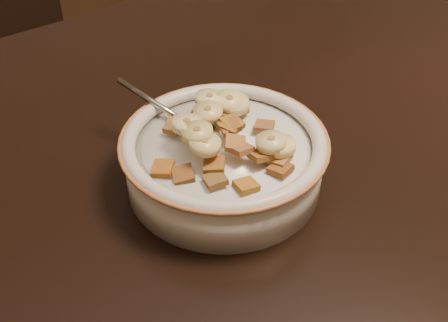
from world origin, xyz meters
TOP-DOWN VIEW (x-y plane):
  - table at (0.00, 0.00)m, footprint 1.43×0.95m
  - chair at (-0.05, 0.82)m, footprint 0.44×0.44m
  - cereal_bowl at (-0.05, -0.03)m, footprint 0.21×0.21m
  - milk at (-0.05, -0.03)m, footprint 0.17×0.17m
  - spoon at (-0.06, 0.00)m, footprint 0.05×0.06m
  - cereal_square_0 at (-0.12, -0.03)m, footprint 0.03×0.03m
  - cereal_square_1 at (-0.06, -0.02)m, footprint 0.02×0.03m
  - cereal_square_2 at (-0.00, 0.00)m, footprint 0.03×0.03m
  - cereal_square_3 at (-0.09, -0.07)m, footprint 0.02×0.02m
  - cereal_square_4 at (-0.03, 0.01)m, footprint 0.02×0.02m
  - cereal_square_5 at (-0.08, 0.01)m, footprint 0.03×0.03m
  - cereal_square_6 at (-0.05, -0.05)m, footprint 0.03×0.03m
  - cereal_square_7 at (-0.08, -0.06)m, footprint 0.03×0.03m
  - cereal_square_8 at (-0.03, -0.10)m, footprint 0.02×0.03m
  - cereal_square_9 at (-0.03, -0.07)m, footprint 0.02×0.02m
  - cereal_square_10 at (-0.02, 0.02)m, footprint 0.03×0.03m
  - cereal_square_11 at (-0.02, -0.09)m, footprint 0.03×0.03m
  - cereal_square_12 at (-0.11, -0.05)m, footprint 0.03×0.03m
  - cereal_square_13 at (-0.05, -0.06)m, footprint 0.02×0.02m
  - cereal_square_14 at (-0.07, -0.09)m, footprint 0.02×0.02m
  - cereal_square_15 at (-0.02, 0.01)m, footprint 0.02×0.02m
  - cereal_square_16 at (0.00, -0.03)m, footprint 0.03×0.03m
  - cereal_square_17 at (-0.04, -0.03)m, footprint 0.02×0.02m
  - cereal_square_18 at (-0.02, 0.02)m, footprint 0.03×0.03m
  - cereal_square_19 at (-0.07, 0.03)m, footprint 0.03×0.03m
  - cereal_square_20 at (-0.04, 0.02)m, footprint 0.03×0.03m
  - cereal_square_21 at (-0.04, -0.03)m, footprint 0.03×0.03m
  - cereal_square_22 at (-0.03, -0.03)m, footprint 0.02×0.02m
  - banana_slice_0 at (-0.05, -0.00)m, footprint 0.04×0.04m
  - banana_slice_1 at (-0.02, -0.07)m, footprint 0.03×0.03m
  - banana_slice_2 at (-0.03, 0.02)m, footprint 0.04×0.04m
  - banana_slice_3 at (-0.01, 0.00)m, footprint 0.04×0.04m
  - banana_slice_4 at (-0.08, -0.04)m, footprint 0.04×0.04m
  - banana_slice_5 at (-0.08, -0.03)m, footprint 0.04×0.04m
  - banana_slice_6 at (-0.01, -0.08)m, footprint 0.04×0.04m
  - banana_slice_7 at (-0.01, 0.01)m, footprint 0.04×0.04m
  - banana_slice_8 at (-0.08, -0.01)m, footprint 0.04×0.04m

SIDE VIEW (x-z plane):
  - chair at x=-0.05m, z-range 0.00..0.85m
  - table at x=0.00m, z-range 0.71..0.75m
  - cereal_bowl at x=-0.05m, z-range 0.75..0.80m
  - milk at x=-0.05m, z-range 0.80..0.80m
  - spoon at x=-0.06m, z-range 0.80..0.81m
  - cereal_square_14 at x=-0.07m, z-range 0.80..0.81m
  - cereal_square_12 at x=-0.11m, z-range 0.80..0.81m
  - cereal_square_8 at x=-0.03m, z-range 0.80..0.81m
  - cereal_square_0 at x=-0.12m, z-range 0.80..0.81m
  - cereal_square_3 at x=-0.09m, z-range 0.80..0.81m
  - cereal_square_19 at x=-0.07m, z-range 0.80..0.81m
  - cereal_square_18 at x=-0.02m, z-range 0.80..0.81m
  - cereal_square_2 at x=0.00m, z-range 0.80..0.81m
  - cereal_square_16 at x=0.00m, z-range 0.80..0.81m
  - cereal_square_10 at x=-0.02m, z-range 0.80..0.81m
  - cereal_square_11 at x=-0.02m, z-range 0.80..0.81m
  - cereal_square_20 at x=-0.04m, z-range 0.80..0.82m
  - cereal_square_7 at x=-0.08m, z-range 0.81..0.82m
  - cereal_square_5 at x=-0.08m, z-range 0.81..0.82m
  - cereal_square_15 at x=-0.02m, z-range 0.81..0.82m
  - cereal_square_9 at x=-0.03m, z-range 0.81..0.82m
  - cereal_square_4 at x=-0.03m, z-range 0.81..0.82m
  - banana_slice_6 at x=-0.01m, z-range 0.81..0.82m
  - cereal_square_13 at x=-0.05m, z-range 0.81..0.82m
  - cereal_square_1 at x=-0.06m, z-range 0.81..0.82m
  - cereal_square_6 at x=-0.05m, z-range 0.81..0.83m
  - banana_slice_3 at x=-0.01m, z-range 0.81..0.83m
  - cereal_square_21 at x=-0.04m, z-range 0.82..0.83m
  - cereal_square_17 at x=-0.04m, z-range 0.82..0.83m
  - cereal_square_22 at x=-0.03m, z-range 0.82..0.83m
  - banana_slice_1 at x=-0.02m, z-range 0.82..0.83m
  - banana_slice_7 at x=-0.01m, z-range 0.82..0.83m
  - banana_slice_2 at x=-0.03m, z-range 0.82..0.83m
  - banana_slice_0 at x=-0.05m, z-range 0.82..0.83m
  - banana_slice_4 at x=-0.08m, z-range 0.82..0.83m
  - banana_slice_8 at x=-0.08m, z-range 0.82..0.84m
  - banana_slice_5 at x=-0.08m, z-range 0.83..0.84m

